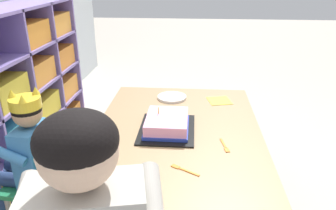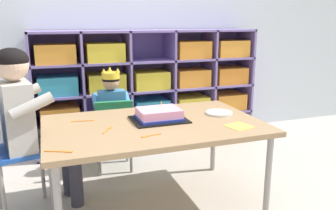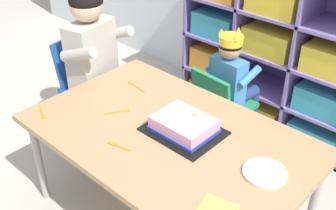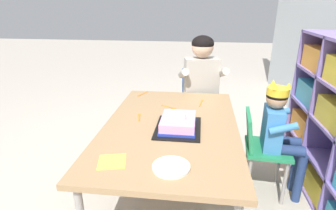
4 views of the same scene
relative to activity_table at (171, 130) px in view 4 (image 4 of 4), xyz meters
The scene contains 13 objects.
ground 0.52m from the activity_table, ahead, with size 16.00×16.00×0.00m, color #BCB2A3.
activity_table is the anchor object (origin of this frame).
classroom_chair_blue 0.65m from the activity_table, 103.25° to the left, with size 0.33×0.34×0.60m.
child_with_crown 0.73m from the activity_table, 100.81° to the left, with size 0.31×0.31×0.83m.
classroom_chair_adult_side 0.88m from the activity_table, 168.43° to the left, with size 0.41×0.38×0.72m.
adult_helper_seated 0.77m from the activity_table, 164.95° to the left, with size 0.46×0.45×1.04m.
birthday_cake_on_tray 0.10m from the activity_table, 46.28° to the left, with size 0.35×0.28×0.11m.
paper_plate_stack 0.49m from the activity_table, ahead, with size 0.18×0.18×0.01m, color white.
paper_napkin_square 0.53m from the activity_table, 27.41° to the right, with size 0.13×0.13×0.00m, color #F4DB4C.
fork_at_table_front_edge 0.66m from the activity_table, 151.72° to the right, with size 0.14×0.07×0.00m.
fork_scattered_mid_table 0.47m from the activity_table, 155.89° to the left, with size 0.15×0.04×0.00m.
fork_by_napkin 0.25m from the activity_table, 112.78° to the right, with size 0.12×0.04×0.00m.
fork_near_cake_tray 0.31m from the activity_table, behind, with size 0.08×0.12×0.00m.
Camera 4 is at (1.58, 0.17, 1.31)m, focal length 28.88 mm.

